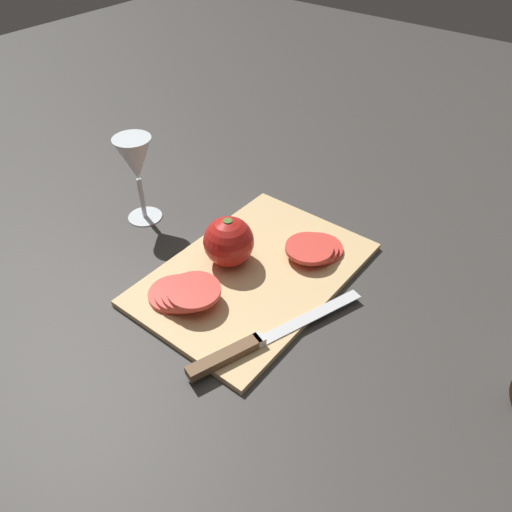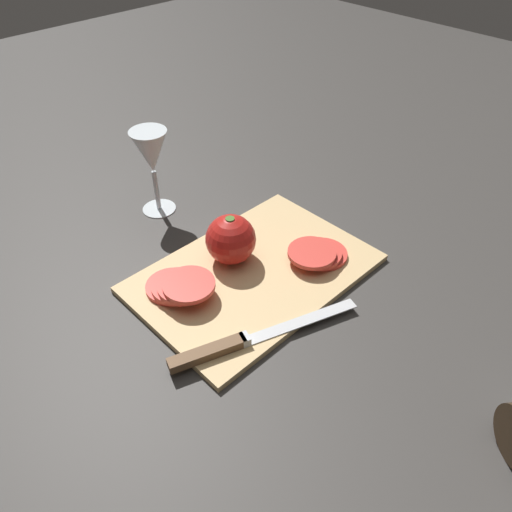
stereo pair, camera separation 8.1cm
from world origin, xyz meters
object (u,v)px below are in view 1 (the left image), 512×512
at_px(whole_tomato, 229,241).
at_px(tomato_slice_stack_far, 314,248).
at_px(tomato_slice_stack_near, 185,293).
at_px(wine_glass, 135,163).
at_px(knife, 243,348).

height_order(whole_tomato, tomato_slice_stack_far, whole_tomato).
bearing_deg(tomato_slice_stack_far, tomato_slice_stack_near, 156.28).
height_order(wine_glass, tomato_slice_stack_far, wine_glass).
bearing_deg(tomato_slice_stack_near, whole_tomato, 3.12).
height_order(knife, tomato_slice_stack_far, tomato_slice_stack_far).
bearing_deg(wine_glass, knife, -111.13).
bearing_deg(tomato_slice_stack_near, tomato_slice_stack_far, -23.72).
relative_size(whole_tomato, tomato_slice_stack_far, 0.79).
bearing_deg(knife, tomato_slice_stack_far, 28.45).
xyz_separation_m(wine_glass, whole_tomato, (-0.01, -0.22, -0.07)).
relative_size(knife, tomato_slice_stack_far, 2.65).
distance_m(wine_glass, tomato_slice_stack_far, 0.35).
xyz_separation_m(wine_glass, tomato_slice_stack_far, (0.10, -0.32, -0.10)).
bearing_deg(whole_tomato, wine_glass, 88.56).
height_order(wine_glass, whole_tomato, wine_glass).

